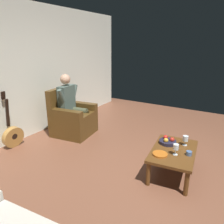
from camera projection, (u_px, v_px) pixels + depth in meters
ground_plane at (160, 173)px, 3.25m from camera, size 7.14×7.14×0.00m
wall_back at (26, 72)px, 4.26m from camera, size 6.35×0.06×2.64m
armchair at (72, 119)px, 4.56m from camera, size 0.85×0.86×0.98m
person_seated at (71, 103)px, 4.46m from camera, size 0.66×0.60×1.28m
coffee_table at (173, 153)px, 3.14m from camera, size 1.01×0.70×0.39m
guitar at (13, 135)px, 3.99m from camera, size 0.40×0.21×1.06m
wine_glass_near at (176, 148)px, 2.96m from camera, size 0.08×0.08×0.16m
wine_glass_far at (185, 139)px, 3.23m from camera, size 0.08×0.08×0.15m
fruit_bowl at (168, 141)px, 3.31m from camera, size 0.26×0.26×0.11m
decorative_dish at (160, 154)px, 2.98m from camera, size 0.21×0.21×0.02m
candle_jar at (189, 153)px, 2.96m from camera, size 0.08×0.08×0.06m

